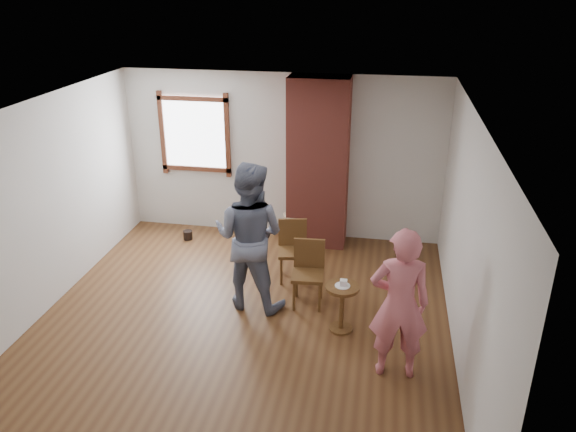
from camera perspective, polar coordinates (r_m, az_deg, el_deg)
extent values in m
plane|color=brown|center=(6.96, -4.86, -11.08)|extent=(5.50, 5.50, 0.00)
cube|color=silver|center=(8.82, -0.60, 6.05)|extent=(5.00, 0.04, 2.60)
cube|color=silver|center=(7.35, -24.41, 0.25)|extent=(0.04, 5.50, 2.60)
cube|color=silver|center=(6.18, 17.74, -2.96)|extent=(0.04, 5.50, 2.60)
cube|color=white|center=(5.90, -5.72, 10.26)|extent=(5.00, 5.50, 0.04)
cube|color=#5D2D1A|center=(9.06, -9.48, 8.17)|extent=(1.14, 0.06, 1.34)
cube|color=white|center=(9.08, -9.43, 8.21)|extent=(1.00, 0.02, 1.20)
cube|color=#A4463A|center=(8.50, 3.08, 5.33)|extent=(0.90, 0.50, 2.60)
cylinder|color=#C8AF90|center=(8.84, 0.72, -1.28)|extent=(0.44, 0.44, 0.48)
cylinder|color=black|center=(9.15, -10.14, -1.92)|extent=(0.16, 0.16, 0.15)
cube|color=brown|center=(7.71, 0.48, -3.69)|extent=(0.46, 0.46, 0.05)
cylinder|color=brown|center=(7.67, -0.69, -5.63)|extent=(0.04, 0.04, 0.42)
cylinder|color=brown|center=(7.67, 1.69, -5.61)|extent=(0.04, 0.04, 0.42)
cylinder|color=brown|center=(7.95, -0.69, -4.52)|extent=(0.04, 0.04, 0.42)
cylinder|color=brown|center=(7.95, 1.60, -4.51)|extent=(0.04, 0.04, 0.42)
cube|color=brown|center=(7.78, 0.46, -1.72)|extent=(0.39, 0.11, 0.42)
cube|color=brown|center=(7.13, 2.04, -6.05)|extent=(0.42, 0.42, 0.05)
cylinder|color=brown|center=(7.11, 0.62, -8.10)|extent=(0.04, 0.04, 0.42)
cylinder|color=brown|center=(7.09, 3.22, -8.24)|extent=(0.04, 0.04, 0.42)
cylinder|color=brown|center=(7.39, 0.87, -6.81)|extent=(0.04, 0.04, 0.42)
cylinder|color=brown|center=(7.37, 3.37, -6.94)|extent=(0.04, 0.04, 0.42)
cube|color=brown|center=(7.19, 2.18, -3.88)|extent=(0.40, 0.06, 0.42)
cylinder|color=brown|center=(6.60, 5.55, -7.24)|extent=(0.40, 0.40, 0.04)
cylinder|color=brown|center=(6.75, 5.46, -9.36)|extent=(0.06, 0.06, 0.54)
cylinder|color=brown|center=(6.90, 5.37, -11.28)|extent=(0.28, 0.28, 0.03)
cylinder|color=white|center=(6.58, 5.56, -7.06)|extent=(0.18, 0.18, 0.01)
cube|color=silver|center=(6.57, 5.66, -6.81)|extent=(0.08, 0.07, 0.06)
imported|color=#151C3A|center=(6.93, -3.95, -2.08)|extent=(1.04, 0.87, 1.91)
imported|color=#D56A75|center=(5.87, 11.24, -8.79)|extent=(0.65, 0.46, 1.69)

